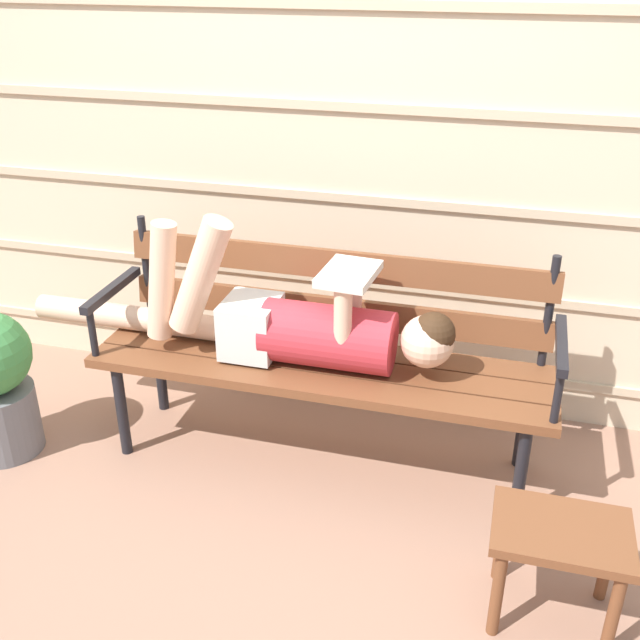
# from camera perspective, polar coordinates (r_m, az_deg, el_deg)

# --- Properties ---
(ground_plane) EXTENTS (12.00, 12.00, 0.00)m
(ground_plane) POSITION_cam_1_polar(r_m,az_deg,el_deg) (2.91, -0.99, -12.55)
(ground_plane) COLOR #936B56
(house_siding) EXTENTS (4.19, 0.08, 2.56)m
(house_siding) POSITION_cam_1_polar(r_m,az_deg,el_deg) (3.03, 2.95, 16.00)
(house_siding) COLOR beige
(house_siding) RESTS_ON ground
(park_bench) EXTENTS (1.74, 0.45, 0.87)m
(park_bench) POSITION_cam_1_polar(r_m,az_deg,el_deg) (2.84, 0.36, -1.80)
(park_bench) COLOR brown
(park_bench) RESTS_ON ground
(reclining_person) EXTENTS (1.71, 0.27, 0.56)m
(reclining_person) POSITION_cam_1_polar(r_m,az_deg,el_deg) (2.77, -2.50, -0.21)
(reclining_person) COLOR #B72D38
(footstool) EXTENTS (0.40, 0.28, 0.34)m
(footstool) POSITION_cam_1_polar(r_m,az_deg,el_deg) (2.38, 17.76, -16.08)
(footstool) COLOR brown
(footstool) RESTS_ON ground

